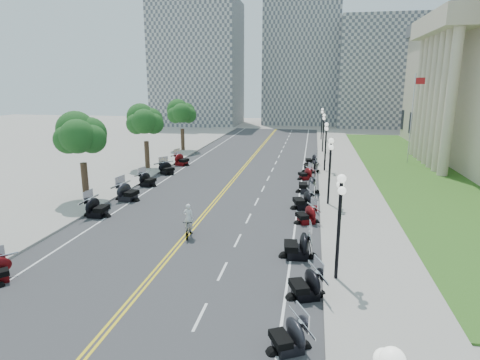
# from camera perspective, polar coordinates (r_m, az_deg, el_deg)

# --- Properties ---
(ground) EXTENTS (160.00, 160.00, 0.00)m
(ground) POSITION_cam_1_polar(r_m,az_deg,el_deg) (28.04, -5.28, -5.09)
(ground) COLOR gray
(road) EXTENTS (16.00, 90.00, 0.01)m
(road) POSITION_cam_1_polar(r_m,az_deg,el_deg) (37.38, -1.19, -0.25)
(road) COLOR #333335
(road) RESTS_ON ground
(centerline_yellow_a) EXTENTS (0.12, 90.00, 0.00)m
(centerline_yellow_a) POSITION_cam_1_polar(r_m,az_deg,el_deg) (37.40, -1.37, -0.23)
(centerline_yellow_a) COLOR yellow
(centerline_yellow_a) RESTS_ON road
(centerline_yellow_b) EXTENTS (0.12, 90.00, 0.00)m
(centerline_yellow_b) POSITION_cam_1_polar(r_m,az_deg,el_deg) (37.36, -1.01, -0.25)
(centerline_yellow_b) COLOR yellow
(centerline_yellow_b) RESTS_ON road
(edge_line_north) EXTENTS (0.12, 90.00, 0.00)m
(edge_line_north) POSITION_cam_1_polar(r_m,az_deg,el_deg) (36.68, 8.66, -0.67)
(edge_line_north) COLOR white
(edge_line_north) RESTS_ON road
(edge_line_south) EXTENTS (0.12, 90.00, 0.00)m
(edge_line_south) POSITION_cam_1_polar(r_m,az_deg,el_deg) (39.13, -10.41, 0.16)
(edge_line_south) COLOR white
(edge_line_south) RESTS_ON road
(lane_dash_3) EXTENTS (0.12, 2.00, 0.00)m
(lane_dash_3) POSITION_cam_1_polar(r_m,az_deg,el_deg) (16.75, -5.70, -18.77)
(lane_dash_3) COLOR white
(lane_dash_3) RESTS_ON road
(lane_dash_4) EXTENTS (0.12, 2.00, 0.00)m
(lane_dash_4) POSITION_cam_1_polar(r_m,az_deg,el_deg) (20.12, -2.50, -12.81)
(lane_dash_4) COLOR white
(lane_dash_4) RESTS_ON road
(lane_dash_5) EXTENTS (0.12, 2.00, 0.00)m
(lane_dash_5) POSITION_cam_1_polar(r_m,az_deg,el_deg) (23.69, -0.34, -8.58)
(lane_dash_5) COLOR white
(lane_dash_5) RESTS_ON road
(lane_dash_6) EXTENTS (0.12, 2.00, 0.00)m
(lane_dash_6) POSITION_cam_1_polar(r_m,az_deg,el_deg) (27.38, 1.22, -5.47)
(lane_dash_6) COLOR white
(lane_dash_6) RESTS_ON road
(lane_dash_7) EXTENTS (0.12, 2.00, 0.00)m
(lane_dash_7) POSITION_cam_1_polar(r_m,az_deg,el_deg) (31.15, 2.39, -3.10)
(lane_dash_7) COLOR white
(lane_dash_7) RESTS_ON road
(lane_dash_8) EXTENTS (0.12, 2.00, 0.00)m
(lane_dash_8) POSITION_cam_1_polar(r_m,az_deg,el_deg) (34.97, 3.30, -1.24)
(lane_dash_8) COLOR white
(lane_dash_8) RESTS_ON road
(lane_dash_9) EXTENTS (0.12, 2.00, 0.00)m
(lane_dash_9) POSITION_cam_1_polar(r_m,az_deg,el_deg) (38.82, 4.04, 0.25)
(lane_dash_9) COLOR white
(lane_dash_9) RESTS_ON road
(lane_dash_10) EXTENTS (0.12, 2.00, 0.00)m
(lane_dash_10) POSITION_cam_1_polar(r_m,az_deg,el_deg) (42.70, 4.64, 1.47)
(lane_dash_10) COLOR white
(lane_dash_10) RESTS_ON road
(lane_dash_11) EXTENTS (0.12, 2.00, 0.00)m
(lane_dash_11) POSITION_cam_1_polar(r_m,az_deg,el_deg) (46.61, 5.14, 2.49)
(lane_dash_11) COLOR white
(lane_dash_11) RESTS_ON road
(lane_dash_12) EXTENTS (0.12, 2.00, 0.00)m
(lane_dash_12) POSITION_cam_1_polar(r_m,az_deg,el_deg) (50.52, 5.56, 3.35)
(lane_dash_12) COLOR white
(lane_dash_12) RESTS_ON road
(lane_dash_13) EXTENTS (0.12, 2.00, 0.00)m
(lane_dash_13) POSITION_cam_1_polar(r_m,az_deg,el_deg) (54.45, 5.92, 4.08)
(lane_dash_13) COLOR white
(lane_dash_13) RESTS_ON road
(lane_dash_14) EXTENTS (0.12, 2.00, 0.00)m
(lane_dash_14) POSITION_cam_1_polar(r_m,az_deg,el_deg) (58.39, 6.24, 4.72)
(lane_dash_14) COLOR white
(lane_dash_14) RESTS_ON road
(lane_dash_15) EXTENTS (0.12, 2.00, 0.00)m
(lane_dash_15) POSITION_cam_1_polar(r_m,az_deg,el_deg) (62.34, 6.51, 5.27)
(lane_dash_15) COLOR white
(lane_dash_15) RESTS_ON road
(lane_dash_16) EXTENTS (0.12, 2.00, 0.00)m
(lane_dash_16) POSITION_cam_1_polar(r_m,az_deg,el_deg) (66.29, 6.75, 5.76)
(lane_dash_16) COLOR white
(lane_dash_16) RESTS_ON road
(lane_dash_17) EXTENTS (0.12, 2.00, 0.00)m
(lane_dash_17) POSITION_cam_1_polar(r_m,az_deg,el_deg) (70.25, 6.97, 6.20)
(lane_dash_17) COLOR white
(lane_dash_17) RESTS_ON road
(lane_dash_18) EXTENTS (0.12, 2.00, 0.00)m
(lane_dash_18) POSITION_cam_1_polar(r_m,az_deg,el_deg) (74.21, 7.16, 6.58)
(lane_dash_18) COLOR white
(lane_dash_18) RESTS_ON road
(lane_dash_19) EXTENTS (0.12, 2.00, 0.00)m
(lane_dash_19) POSITION_cam_1_polar(r_m,az_deg,el_deg) (78.18, 7.34, 6.93)
(lane_dash_19) COLOR white
(lane_dash_19) RESTS_ON road
(sidewalk_north) EXTENTS (5.00, 90.00, 0.15)m
(sidewalk_north) POSITION_cam_1_polar(r_m,az_deg,el_deg) (36.79, 15.05, -0.84)
(sidewalk_north) COLOR #9E9991
(sidewalk_north) RESTS_ON ground
(sidewalk_south) EXTENTS (5.00, 90.00, 0.15)m
(sidewalk_south) POSITION_cam_1_polar(r_m,az_deg,el_deg) (40.73, -15.82, 0.49)
(sidewalk_south) COLOR #9E9991
(sidewalk_south) RESTS_ON ground
(lawn) EXTENTS (9.00, 60.00, 0.10)m
(lawn) POSITION_cam_1_polar(r_m,az_deg,el_deg) (45.62, 23.08, 1.25)
(lawn) COLOR #356023
(lawn) RESTS_ON ground
(distant_block_a) EXTENTS (18.00, 14.00, 26.00)m
(distant_block_a) POSITION_cam_1_polar(r_m,az_deg,el_deg) (91.22, -5.99, 16.08)
(distant_block_a) COLOR gray
(distant_block_a) RESTS_ON ground
(distant_block_b) EXTENTS (16.00, 12.00, 30.00)m
(distant_block_b) POSITION_cam_1_polar(r_m,az_deg,el_deg) (93.81, 8.71, 17.16)
(distant_block_b) COLOR gray
(distant_block_b) RESTS_ON ground
(distant_block_c) EXTENTS (20.00, 14.00, 22.00)m
(distant_block_c) POSITION_cam_1_polar(r_m,az_deg,el_deg) (91.77, 20.20, 14.08)
(distant_block_c) COLOR gray
(distant_block_c) RESTS_ON ground
(street_lamp_1) EXTENTS (0.50, 1.20, 4.90)m
(street_lamp_1) POSITION_cam_1_polar(r_m,az_deg,el_deg) (18.72, 13.86, -6.67)
(street_lamp_1) COLOR black
(street_lamp_1) RESTS_ON sidewalk_north
(street_lamp_2) EXTENTS (0.50, 1.20, 4.90)m
(street_lamp_2) POSITION_cam_1_polar(r_m,az_deg,el_deg) (30.26, 12.62, 1.14)
(street_lamp_2) COLOR black
(street_lamp_2) RESTS_ON sidewalk_north
(street_lamp_3) EXTENTS (0.50, 1.20, 4.90)m
(street_lamp_3) POSITION_cam_1_polar(r_m,az_deg,el_deg) (42.06, 12.06, 4.61)
(street_lamp_3) COLOR black
(street_lamp_3) RESTS_ON sidewalk_north
(street_lamp_4) EXTENTS (0.50, 1.20, 4.90)m
(street_lamp_4) POSITION_cam_1_polar(r_m,az_deg,el_deg) (53.95, 11.75, 6.56)
(street_lamp_4) COLOR black
(street_lamp_4) RESTS_ON sidewalk_north
(street_lamp_5) EXTENTS (0.50, 1.20, 4.90)m
(street_lamp_5) POSITION_cam_1_polar(r_m,az_deg,el_deg) (65.88, 11.55, 7.80)
(street_lamp_5) COLOR black
(street_lamp_5) RESTS_ON sidewalk_north
(flagpole) EXTENTS (1.10, 0.20, 10.00)m
(flagpole) POSITION_cam_1_polar(r_m,az_deg,el_deg) (48.91, 23.20, 7.88)
(flagpole) COLOR silver
(flagpole) RESTS_ON ground
(tree_2) EXTENTS (4.80, 4.80, 9.20)m
(tree_2) POSITION_cam_1_polar(r_m,az_deg,el_deg) (32.79, -21.65, 5.28)
(tree_2) COLOR #235619
(tree_2) RESTS_ON sidewalk_south
(tree_3) EXTENTS (4.80, 4.80, 9.20)m
(tree_3) POSITION_cam_1_polar(r_m,az_deg,el_deg) (43.37, -13.31, 7.68)
(tree_3) COLOR #235619
(tree_3) RESTS_ON sidewalk_south
(tree_4) EXTENTS (4.80, 4.80, 9.20)m
(tree_4) POSITION_cam_1_polar(r_m,az_deg,el_deg) (54.54, -8.26, 9.05)
(tree_4) COLOR #235619
(tree_4) RESTS_ON sidewalk_south
(motorcycle_n_2) EXTENTS (2.38, 2.38, 1.23)m
(motorcycle_n_2) POSITION_cam_1_polar(r_m,az_deg,el_deg) (14.76, 6.88, -20.94)
(motorcycle_n_2) COLOR black
(motorcycle_n_2) RESTS_ON road
(motorcycle_n_3) EXTENTS (2.55, 2.55, 1.38)m
(motorcycle_n_3) POSITION_cam_1_polar(r_m,az_deg,el_deg) (17.86, 9.34, -14.19)
(motorcycle_n_3) COLOR black
(motorcycle_n_3) RESTS_ON road
(motorcycle_n_4) EXTENTS (2.40, 2.40, 1.55)m
(motorcycle_n_4) POSITION_cam_1_polar(r_m,az_deg,el_deg) (21.49, 8.22, -8.94)
(motorcycle_n_4) COLOR black
(motorcycle_n_4) RESTS_ON road
(motorcycle_n_5) EXTENTS (2.47, 2.47, 1.31)m
(motorcycle_n_5) POSITION_cam_1_polar(r_m,az_deg,el_deg) (26.68, 9.42, -4.73)
(motorcycle_n_5) COLOR #590A0C
(motorcycle_n_5) RESTS_ON road
(motorcycle_n_6) EXTENTS (2.65, 2.65, 1.50)m
(motorcycle_n_6) POSITION_cam_1_polar(r_m,az_deg,el_deg) (29.61, 9.01, -2.66)
(motorcycle_n_6) COLOR black
(motorcycle_n_6) RESTS_ON road
(motorcycle_n_7) EXTENTS (2.33, 2.33, 1.54)m
(motorcycle_n_7) POSITION_cam_1_polar(r_m,az_deg,el_deg) (34.02, 9.57, -0.51)
(motorcycle_n_7) COLOR black
(motorcycle_n_7) RESTS_ON road
(motorcycle_n_8) EXTENTS (2.42, 2.42, 1.27)m
(motorcycle_n_8) POSITION_cam_1_polar(r_m,az_deg,el_deg) (38.72, 9.30, 1.01)
(motorcycle_n_8) COLOR #590A0C
(motorcycle_n_8) RESTS_ON road
(motorcycle_n_9) EXTENTS (2.28, 2.28, 1.46)m
(motorcycle_n_9) POSITION_cam_1_polar(r_m,az_deg,el_deg) (41.92, 10.03, 2.08)
(motorcycle_n_9) COLOR black
(motorcycle_n_9) RESTS_ON road
(motorcycle_n_10) EXTENTS (2.24, 2.24, 1.38)m
(motorcycle_n_10) POSITION_cam_1_polar(r_m,az_deg,el_deg) (45.68, 10.14, 2.97)
(motorcycle_n_10) COLOR black
(motorcycle_n_10) RESTS_ON road
(motorcycle_s_5) EXTENTS (2.15, 2.15, 1.48)m
(motorcycle_s_5) POSITION_cam_1_polar(r_m,az_deg,el_deg) (29.26, -19.68, -3.53)
(motorcycle_s_5) COLOR black
(motorcycle_s_5) RESTS_ON road
(motorcycle_s_6) EXTENTS (2.52, 2.52, 1.55)m
(motorcycle_s_6) POSITION_cam_1_polar(r_m,az_deg,el_deg) (32.52, -15.70, -1.49)
(motorcycle_s_6) COLOR black
(motorcycle_s_6) RESTS_ON road
(motorcycle_s_7) EXTENTS (2.34, 2.34, 1.36)m
(motorcycle_s_7) POSITION_cam_1_polar(r_m,az_deg,el_deg) (36.62, -13.04, 0.19)
(motorcycle_s_7) COLOR black
(motorcycle_s_7) RESTS_ON road
(motorcycle_s_8) EXTENTS (2.76, 2.76, 1.39)m
(motorcycle_s_8) POSITION_cam_1_polar(r_m,az_deg,el_deg) (41.06, -10.37, 1.77)
(motorcycle_s_8) COLOR black
(motorcycle_s_8) RESTS_ON road
(motorcycle_s_9) EXTENTS (2.56, 2.56, 1.47)m
(motorcycle_s_9) POSITION_cam_1_polar(r_m,az_deg,el_deg) (45.27, -8.31, 3.00)
(motorcycle_s_9) COLOR #590A0C
(motorcycle_s_9) RESTS_ON road
(bicycle) EXTENTS (0.76, 1.91, 1.12)m
(bicycle) POSITION_cam_1_polar(r_m,az_deg,el_deg) (24.22, -7.29, -6.80)
(bicycle) COLOR #A51414
(bicycle) RESTS_ON road
(cyclist_rider) EXTENTS (0.63, 0.41, 1.72)m
(cyclist_rider) POSITION_cam_1_polar(r_m,az_deg,el_deg) (23.77, -7.40, -3.60)
(cyclist_rider) COLOR silver
(cyclist_rider) RESTS_ON bicycle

